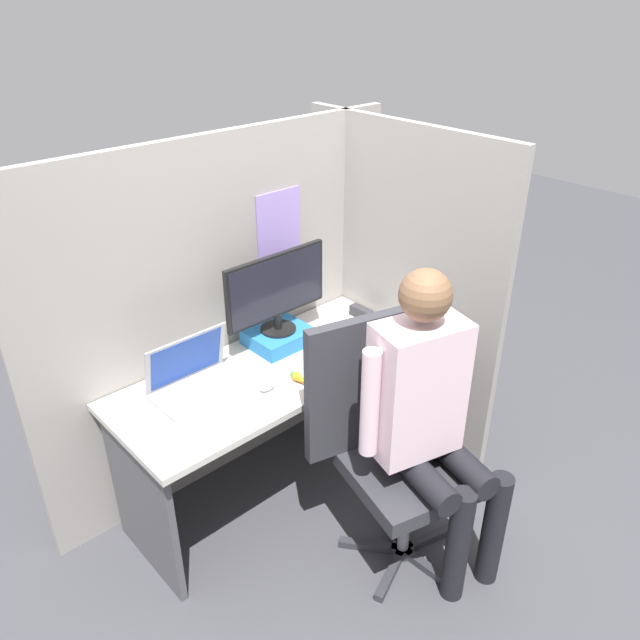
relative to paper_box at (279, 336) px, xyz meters
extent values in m
plane|color=#3D3D42|center=(-0.16, -0.45, -0.74)|extent=(12.00, 12.00, 0.00)
cube|color=gray|center=(-0.16, 0.18, 0.10)|extent=(1.96, 0.04, 1.69)
cube|color=#937AC6|center=(0.14, 0.15, 0.43)|extent=(0.25, 0.01, 0.43)
cube|color=gray|center=(0.59, -0.21, 0.10)|extent=(0.04, 1.22, 1.69)
cube|color=beige|center=(-0.16, -0.15, -0.05)|extent=(1.46, 0.60, 0.03)
cube|color=#4C4C51|center=(-0.85, -0.15, -0.40)|extent=(0.03, 0.51, 0.67)
cube|color=#4C4C51|center=(0.53, -0.15, -0.40)|extent=(0.03, 0.51, 0.67)
cube|color=#236BAD|center=(0.00, 0.00, 0.00)|extent=(0.28, 0.25, 0.07)
cylinder|color=black|center=(0.00, 0.00, 0.04)|extent=(0.17, 0.17, 0.01)
cylinder|color=black|center=(0.00, 0.00, 0.09)|extent=(0.04, 0.04, 0.08)
cube|color=black|center=(0.00, 0.00, 0.27)|extent=(0.55, 0.02, 0.30)
cube|color=black|center=(0.00, -0.01, 0.27)|extent=(0.52, 0.00, 0.28)
cube|color=#99999E|center=(-0.50, -0.10, -0.03)|extent=(0.38, 0.23, 0.02)
cube|color=silver|center=(-0.50, -0.08, -0.02)|extent=(0.32, 0.13, 0.00)
cube|color=#99999E|center=(-0.50, -0.01, 0.10)|extent=(0.38, 0.06, 0.23)
cube|color=#1E3D93|center=(-0.50, -0.01, 0.10)|extent=(0.33, 0.05, 0.20)
ellipsoid|color=silver|center=(-0.28, -0.27, -0.02)|extent=(0.07, 0.04, 0.04)
cube|color=#2D2D33|center=(0.47, -0.09, -0.01)|extent=(0.04, 0.13, 0.05)
cone|color=orange|center=(-0.14, -0.34, -0.02)|extent=(0.04, 0.09, 0.04)
cylinder|color=green|center=(-0.14, -0.28, -0.02)|extent=(0.02, 0.02, 0.02)
cylinder|color=#2D2D33|center=(-0.01, -0.84, -0.72)|extent=(0.10, 0.10, 0.04)
cube|color=#2D2D33|center=(0.12, -0.88, -0.72)|extent=(0.28, 0.11, 0.04)
cube|color=#2D2D33|center=(0.06, -0.73, -0.72)|extent=(0.18, 0.25, 0.04)
cube|color=#2D2D33|center=(-0.10, -0.73, -0.72)|extent=(0.20, 0.24, 0.04)
cube|color=#2D2D33|center=(-0.15, -0.89, -0.72)|extent=(0.27, 0.13, 0.04)
cube|color=#2D2D33|center=(-0.01, -0.98, -0.72)|extent=(0.05, 0.28, 0.04)
cylinder|color=gray|center=(-0.01, -0.84, -0.51)|extent=(0.05, 0.05, 0.39)
cube|color=#2D2D33|center=(-0.01, -0.84, -0.28)|extent=(0.57, 0.57, 0.07)
cube|color=#2D2D33|center=(-0.08, -0.59, 0.06)|extent=(0.43, 0.16, 0.60)
cylinder|color=black|center=(-0.07, -0.95, -0.19)|extent=(0.20, 0.36, 0.11)
cylinder|color=black|center=(-0.02, -1.11, -0.46)|extent=(0.09, 0.09, 0.55)
cylinder|color=black|center=(0.11, -1.00, -0.19)|extent=(0.20, 0.36, 0.11)
cylinder|color=black|center=(0.15, -1.16, -0.46)|extent=(0.09, 0.09, 0.55)
cube|color=silver|center=(-0.01, -0.84, 0.14)|extent=(0.38, 0.28, 0.55)
sphere|color=brown|center=(-0.01, -0.84, 0.54)|extent=(0.19, 0.19, 0.19)
cylinder|color=silver|center=(-0.21, -0.79, 0.14)|extent=(0.07, 0.07, 0.44)
cylinder|color=silver|center=(0.18, -0.90, 0.14)|extent=(0.07, 0.07, 0.44)
camera|label=1|loc=(-1.58, -2.01, 1.49)|focal=35.00mm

